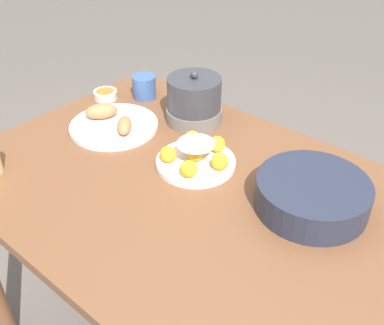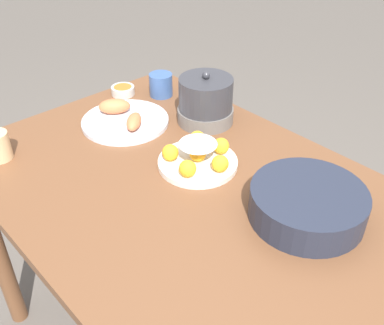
# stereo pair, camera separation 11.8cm
# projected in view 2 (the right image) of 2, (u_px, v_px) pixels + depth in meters

# --- Properties ---
(dining_table) EXTENTS (1.22, 0.84, 0.78)m
(dining_table) POSITION_uv_depth(u_px,v_px,m) (186.00, 218.00, 1.24)
(dining_table) COLOR brown
(dining_table) RESTS_ON ground_plane
(cake_plate) EXTENTS (0.22, 0.22, 0.08)m
(cake_plate) POSITION_uv_depth(u_px,v_px,m) (198.00, 157.00, 1.23)
(cake_plate) COLOR silver
(cake_plate) RESTS_ON dining_table
(serving_bowl) EXTENTS (0.27, 0.27, 0.08)m
(serving_bowl) POSITION_uv_depth(u_px,v_px,m) (308.00, 203.00, 1.05)
(serving_bowl) COLOR #232838
(serving_bowl) RESTS_ON dining_table
(sauce_bowl) EXTENTS (0.08, 0.08, 0.03)m
(sauce_bowl) POSITION_uv_depth(u_px,v_px,m) (123.00, 90.00, 1.59)
(sauce_bowl) COLOR beige
(sauce_bowl) RESTS_ON dining_table
(seafood_platter) EXTENTS (0.28, 0.28, 0.06)m
(seafood_platter) POSITION_uv_depth(u_px,v_px,m) (124.00, 119.00, 1.42)
(seafood_platter) COLOR silver
(seafood_platter) RESTS_ON dining_table
(cup_far) EXTENTS (0.08, 0.08, 0.08)m
(cup_far) POSITION_uv_depth(u_px,v_px,m) (161.00, 85.00, 1.57)
(cup_far) COLOR #38568E
(cup_far) RESTS_ON dining_table
(warming_pot) EXTENTS (0.18, 0.18, 0.17)m
(warming_pot) POSITION_uv_depth(u_px,v_px,m) (206.00, 101.00, 1.40)
(warming_pot) COLOR #66605B
(warming_pot) RESTS_ON dining_table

